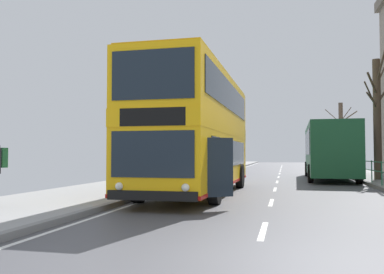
# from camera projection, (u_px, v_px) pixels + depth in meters

# --- Properties ---
(ground) EXTENTS (15.80, 140.00, 0.20)m
(ground) POSITION_uv_depth(u_px,v_px,m) (200.00, 260.00, 5.63)
(ground) COLOR #4C4C51
(double_decker_bus_main) EXTENTS (3.18, 10.52, 4.39)m
(double_decker_bus_main) POSITION_uv_depth(u_px,v_px,m) (197.00, 132.00, 15.36)
(double_decker_bus_main) COLOR #F4B20F
(double_decker_bus_main) RESTS_ON ground
(background_bus_far_lane) EXTENTS (2.81, 10.39, 3.15)m
(background_bus_far_lane) POSITION_uv_depth(u_px,v_px,m) (329.00, 150.00, 24.48)
(background_bus_far_lane) COLOR #19512D
(background_bus_far_lane) RESTS_ON ground
(bare_tree_far_00) EXTENTS (2.93, 2.30, 6.24)m
(bare_tree_far_00) POSITION_uv_depth(u_px,v_px,m) (341.00, 135.00, 39.45)
(bare_tree_far_00) COLOR brown
(bare_tree_far_00) RESTS_ON ground
(bare_tree_far_01) EXTENTS (1.87, 2.91, 6.71)m
(bare_tree_far_01) POSITION_uv_depth(u_px,v_px,m) (377.00, 115.00, 22.02)
(bare_tree_far_01) COLOR #4C3D2D
(bare_tree_far_01) RESTS_ON ground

